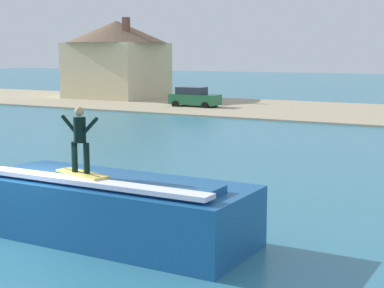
% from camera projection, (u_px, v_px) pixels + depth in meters
% --- Properties ---
extents(ground_plane, '(260.00, 260.00, 0.00)m').
position_uv_depth(ground_plane, '(25.00, 243.00, 15.83)').
color(ground_plane, teal).
extents(wave_crest, '(7.52, 2.91, 1.78)m').
position_uv_depth(wave_crest, '(114.00, 209.00, 16.07)').
color(wave_crest, '#19548E').
rests_on(wave_crest, ground_plane).
extents(surfboard, '(1.80, 0.93, 0.06)m').
position_uv_depth(surfboard, '(82.00, 174.00, 15.76)').
color(surfboard, '#EAD159').
rests_on(surfboard, wave_crest).
extents(surfer, '(1.19, 0.32, 1.72)m').
position_uv_depth(surfer, '(80.00, 136.00, 15.63)').
color(surfer, black).
rests_on(surfer, surfboard).
extents(shoreline_bank, '(120.00, 16.88, 0.14)m').
position_uv_depth(shoreline_bank, '(370.00, 113.00, 48.67)').
color(shoreline_bank, tan).
rests_on(shoreline_bank, ground_plane).
extents(car_near_shore, '(4.58, 2.04, 1.86)m').
position_uv_depth(car_near_shore, '(194.00, 97.00, 53.99)').
color(car_near_shore, '#23663D').
rests_on(car_near_shore, ground_plane).
extents(house_with_chimney, '(10.82, 10.82, 8.46)m').
position_uv_depth(house_with_chimney, '(117.00, 56.00, 64.45)').
color(house_with_chimney, beige).
rests_on(house_with_chimney, ground_plane).
extents(tree_tall_bare, '(2.97, 2.97, 5.94)m').
position_uv_depth(tree_tall_bare, '(126.00, 57.00, 64.31)').
color(tree_tall_bare, brown).
rests_on(tree_tall_bare, ground_plane).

